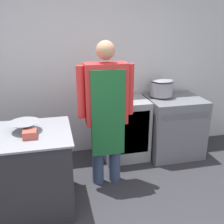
# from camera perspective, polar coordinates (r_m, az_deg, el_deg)

# --- Properties ---
(wall_back) EXTENTS (8.00, 0.05, 2.70)m
(wall_back) POSITION_cam_1_polar(r_m,az_deg,el_deg) (3.80, -5.11, 10.46)
(wall_back) COLOR silver
(wall_back) RESTS_ON ground_plane
(prep_counter) EXTENTS (1.20, 0.80, 0.87)m
(prep_counter) POSITION_cam_1_polar(r_m,az_deg,el_deg) (2.98, -20.33, -12.22)
(prep_counter) COLOR #2D2D33
(prep_counter) RESTS_ON ground_plane
(stove) EXTENTS (0.78, 0.67, 0.89)m
(stove) POSITION_cam_1_polar(r_m,az_deg,el_deg) (4.02, 13.19, -3.02)
(stove) COLOR slate
(stove) RESTS_ON ground_plane
(fridge_unit) EXTENTS (0.63, 0.57, 0.88)m
(fridge_unit) POSITION_cam_1_polar(r_m,az_deg,el_deg) (3.83, 2.77, -3.60)
(fridge_unit) COLOR #93999E
(fridge_unit) RESTS_ON ground_plane
(person_cook) EXTENTS (0.66, 0.24, 1.74)m
(person_cook) POSITION_cam_1_polar(r_m,az_deg,el_deg) (3.01, -1.29, 1.10)
(person_cook) COLOR #38476B
(person_cook) RESTS_ON ground_plane
(mixing_bowl) EXTENTS (0.30, 0.30, 0.10)m
(mixing_bowl) POSITION_cam_1_polar(r_m,az_deg,el_deg) (2.80, -18.40, -2.99)
(mixing_bowl) COLOR gray
(mixing_bowl) RESTS_ON prep_counter
(plastic_tub) EXTENTS (0.13, 0.13, 0.07)m
(plastic_tub) POSITION_cam_1_polar(r_m,az_deg,el_deg) (2.64, -17.46, -4.61)
(plastic_tub) COLOR #B24C3F
(plastic_tub) RESTS_ON prep_counter
(stock_pot) EXTENTS (0.33, 0.33, 0.26)m
(stock_pot) POSITION_cam_1_polar(r_m,az_deg,el_deg) (3.87, 10.73, 5.37)
(stock_pot) COLOR gray
(stock_pot) RESTS_ON stove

